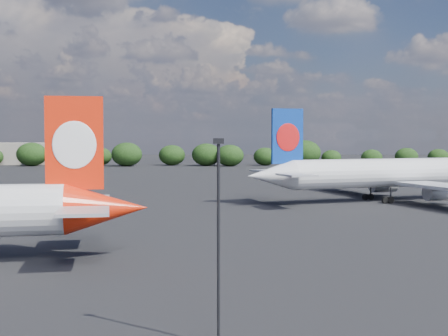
{
  "coord_description": "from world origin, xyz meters",
  "views": [
    {
      "loc": [
        16.18,
        -40.1,
        10.73
      ],
      "look_at": [
        16.0,
        12.0,
        8.0
      ],
      "focal_mm": 50.0,
      "sensor_mm": 36.0,
      "label": 1
    }
  ],
  "objects": [
    {
      "name": "billboard_yellow",
      "position": [
        12.0,
        182.0,
        3.87
      ],
      "size": [
        5.0,
        0.3,
        5.5
      ],
      "color": "gold",
      "rests_on": "ground"
    },
    {
      "name": "ground",
      "position": [
        0.0,
        60.0,
        0.0
      ],
      "size": [
        500.0,
        500.0,
        0.0
      ],
      "primitive_type": "plane",
      "color": "black",
      "rests_on": "ground"
    },
    {
      "name": "china_southern_airliner",
      "position": [
        41.48,
        60.69,
        4.51
      ],
      "size": [
        43.98,
        42.28,
        14.8
      ],
      "color": "silver",
      "rests_on": "ground"
    },
    {
      "name": "apron_lamp_post",
      "position": [
        15.79,
        -8.75,
        5.94
      ],
      "size": [
        0.55,
        0.3,
        10.59
      ],
      "color": "black",
      "rests_on": "ground"
    },
    {
      "name": "highway_sign",
      "position": [
        -18.0,
        176.0,
        3.13
      ],
      "size": [
        6.0,
        0.3,
        4.5
      ],
      "color": "#135F27",
      "rests_on": "ground"
    },
    {
      "name": "terminal_building",
      "position": [
        -65.0,
        192.0,
        4.0
      ],
      "size": [
        42.0,
        16.0,
        8.0
      ],
      "color": "gray",
      "rests_on": "ground"
    },
    {
      "name": "horizon_treeline",
      "position": [
        -0.36,
        179.91,
        3.79
      ],
      "size": [
        202.46,
        15.41,
        9.04
      ],
      "color": "black",
      "rests_on": "ground"
    }
  ]
}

